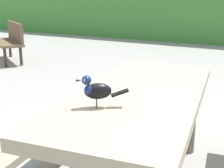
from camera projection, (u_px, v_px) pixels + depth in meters
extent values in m
cube|color=gray|center=(141.00, 96.00, 2.02)|extent=(1.07, 1.91, 0.07)
cylinder|color=#635B4C|center=(132.00, 109.00, 2.84)|extent=(0.09, 0.09, 0.67)
cylinder|color=#635B4C|center=(191.00, 117.00, 2.66)|extent=(0.09, 0.09, 0.67)
cube|color=gray|center=(51.00, 122.00, 2.33)|extent=(0.58, 1.73, 0.05)
cylinder|color=#635B4C|center=(87.00, 119.00, 2.97)|extent=(0.07, 0.07, 0.39)
ellipsoid|color=black|center=(98.00, 91.00, 1.67)|extent=(0.16, 0.15, 0.09)
ellipsoid|color=navy|center=(90.00, 90.00, 1.66)|extent=(0.09, 0.09, 0.06)
sphere|color=navy|center=(87.00, 80.00, 1.64)|extent=(0.05, 0.05, 0.05)
sphere|color=#EAE08C|center=(84.00, 80.00, 1.62)|extent=(0.01, 0.01, 0.01)
sphere|color=#EAE08C|center=(84.00, 78.00, 1.66)|extent=(0.01, 0.01, 0.01)
cone|color=black|center=(79.00, 80.00, 1.64)|extent=(0.03, 0.03, 0.02)
cube|color=black|center=(120.00, 93.00, 1.68)|extent=(0.10, 0.09, 0.04)
cylinder|color=#47423D|center=(97.00, 104.00, 1.67)|extent=(0.01, 0.01, 0.05)
cylinder|color=#47423D|center=(97.00, 102.00, 1.70)|extent=(0.01, 0.01, 0.05)
cube|color=brown|center=(7.00, 43.00, 6.58)|extent=(1.43, 1.09, 0.05)
cube|color=brown|center=(15.00, 32.00, 6.61)|extent=(1.17, 0.72, 0.40)
cylinder|color=#3D2F21|center=(10.00, 49.00, 7.19)|extent=(0.06, 0.06, 0.39)
cylinder|color=#3D2F21|center=(5.00, 57.00, 6.10)|extent=(0.06, 0.06, 0.39)
cylinder|color=#3D2F21|center=(21.00, 56.00, 6.24)|extent=(0.06, 0.06, 0.39)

